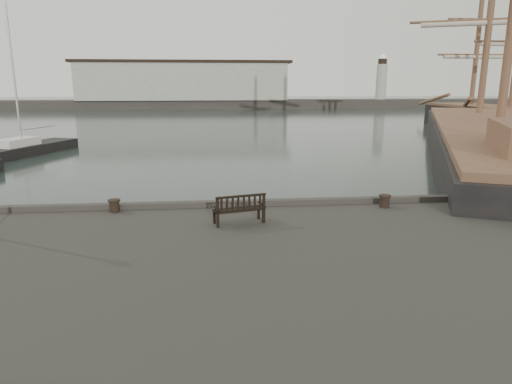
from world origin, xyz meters
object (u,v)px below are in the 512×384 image
bollard_right (385,201)px  yacht_d (27,152)px  bench (239,214)px  tall_ship_main (496,152)px  bollard_left (114,206)px  tall_ship_far (508,125)px

bollard_right → yacht_d: (-20.23, 23.82, -1.53)m
bench → tall_ship_main: bearing=28.2°
bollard_left → yacht_d: yacht_d is taller
bollard_right → bench: bearing=-165.0°
tall_ship_main → bench: bearing=-112.7°
bollard_right → tall_ship_far: bearing=51.6°
yacht_d → tall_ship_main: (34.74, -7.44, 0.57)m
tall_ship_main → bollard_left: bearing=-120.3°
bench → bollard_right: (4.83, 1.30, -0.07)m
bollard_left → bollard_right: size_ratio=0.98×
yacht_d → tall_ship_far: size_ratio=0.40×
bollard_left → tall_ship_main: size_ratio=0.01×
bollard_left → bollard_right: bollard_right is taller
bollard_left → tall_ship_far: (37.30, 35.80, -0.92)m
tall_ship_main → bollard_right: bearing=-106.6°
bench → bollard_left: 4.14m
bench → tall_ship_main: 26.22m
bollard_right → tall_ship_main: tall_ship_main is taller
tall_ship_far → tall_ship_main: bearing=-124.7°
tall_ship_main → tall_ship_far: bearing=79.2°
bench → bollard_left: bench is taller
bollard_left → tall_ship_main: bearing=34.8°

